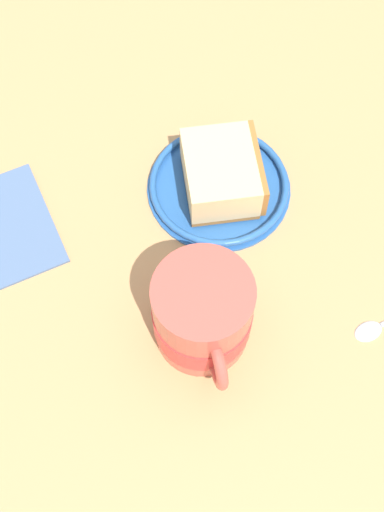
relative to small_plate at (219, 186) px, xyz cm
name	(u,v)px	position (x,y,z in cm)	size (l,w,h in cm)	color
ground_plane	(190,238)	(4.52, 4.56, -1.73)	(133.50, 133.50, 2.11)	tan
small_plate	(219,186)	(0.00, 0.00, 0.00)	(15.95, 15.95, 1.37)	#26599E
cake_slice	(222,173)	(-0.26, 0.03, 2.40)	(9.12, 10.41, 4.86)	#9E662D
tea_mug	(203,315)	(6.34, 15.79, 4.35)	(9.45, 12.20, 10.46)	#BF4C3F
teaspoon	(383,323)	(-11.37, 19.70, -0.32)	(11.05, 3.36, 0.80)	silver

